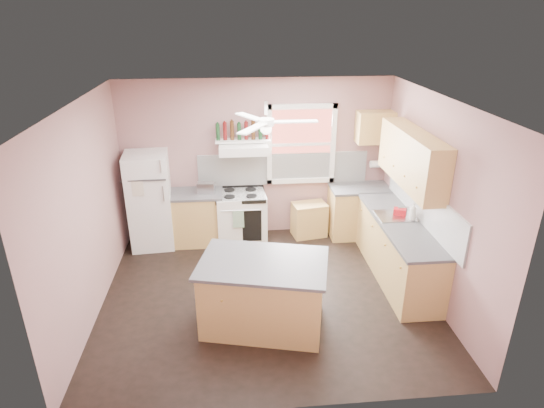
{
  "coord_description": "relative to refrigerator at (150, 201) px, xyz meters",
  "views": [
    {
      "loc": [
        -0.43,
        -5.35,
        3.7
      ],
      "look_at": [
        0.1,
        0.3,
        1.25
      ],
      "focal_mm": 30.0,
      "sensor_mm": 36.0,
      "label": 1
    }
  ],
  "objects": [
    {
      "name": "counter_corner",
      "position": [
        3.53,
        0.04,
        0.08
      ],
      "size": [
        1.02,
        0.62,
        0.04
      ],
      "primitive_type": "cube",
      "color": "#48484A",
      "rests_on": "base_cabinet_corner"
    },
    {
      "name": "faucet",
      "position": [
        3.88,
        -1.16,
        0.17
      ],
      "size": [
        0.03,
        0.03,
        0.14
      ],
      "primitive_type": "cylinder",
      "color": "silver",
      "rests_on": "sink"
    },
    {
      "name": "refrigerator",
      "position": [
        0.0,
        0.0,
        0.0
      ],
      "size": [
        0.73,
        0.71,
        1.6
      ],
      "primitive_type": "cube",
      "rotation": [
        0.0,
        0.0,
        0.08
      ],
      "color": "white",
      "rests_on": "floor"
    },
    {
      "name": "backsplash_right",
      "position": [
        4.02,
        -1.36,
        0.37
      ],
      "size": [
        0.03,
        2.6,
        0.55
      ],
      "primitive_type": "cube",
      "color": "white",
      "rests_on": "wall_right"
    },
    {
      "name": "wall_back",
      "position": [
        1.78,
        0.37,
        0.55
      ],
      "size": [
        4.5,
        0.05,
        2.7
      ],
      "primitive_type": "cube",
      "color": "#936967",
      "rests_on": "ground"
    },
    {
      "name": "counter_left",
      "position": [
        0.72,
        0.04,
        0.08
      ],
      "size": [
        0.92,
        0.62,
        0.04
      ],
      "primitive_type": "cube",
      "color": "#48484A",
      "rests_on": "base_cabinet_left"
    },
    {
      "name": "floor",
      "position": [
        1.78,
        -1.66,
        -0.8
      ],
      "size": [
        4.5,
        4.5,
        0.0
      ],
      "primitive_type": "plane",
      "color": "black",
      "rests_on": "ground"
    },
    {
      "name": "window_view",
      "position": [
        2.53,
        0.32,
        0.8
      ],
      "size": [
        1.0,
        0.02,
        1.2
      ],
      "primitive_type": "cube",
      "color": "brown",
      "rests_on": "wall_back"
    },
    {
      "name": "bottle_shelf",
      "position": [
        1.55,
        0.21,
        0.92
      ],
      "size": [
        0.9,
        0.26,
        0.03
      ],
      "primitive_type": "cube",
      "color": "white",
      "rests_on": "range_hood"
    },
    {
      "name": "base_cabinet_right",
      "position": [
        3.73,
        -1.36,
        -0.37
      ],
      "size": [
        0.6,
        2.2,
        0.86
      ],
      "primitive_type": "cube",
      "color": "tan",
      "rests_on": "floor"
    },
    {
      "name": "paper_towel",
      "position": [
        3.85,
        0.2,
        0.45
      ],
      "size": [
        0.26,
        0.12,
        0.12
      ],
      "primitive_type": "cylinder",
      "rotation": [
        0.0,
        1.57,
        0.0
      ],
      "color": "white",
      "rests_on": "wall_back"
    },
    {
      "name": "backsplash_back",
      "position": [
        2.23,
        0.33,
        0.37
      ],
      "size": [
        2.9,
        0.03,
        0.55
      ],
      "primitive_type": "cube",
      "color": "white",
      "rests_on": "wall_back"
    },
    {
      "name": "island",
      "position": [
        1.69,
        -2.29,
        -0.37
      ],
      "size": [
        1.62,
        1.23,
        0.86
      ],
      "primitive_type": "cube",
      "rotation": [
        0.0,
        0.0,
        -0.23
      ],
      "color": "tan",
      "rests_on": "floor"
    },
    {
      "name": "red_caddy",
      "position": [
        3.8,
        -1.13,
        0.15
      ],
      "size": [
        0.21,
        0.18,
        0.1
      ],
      "primitive_type": "cube",
      "rotation": [
        0.0,
        0.0,
        -0.42
      ],
      "color": "red",
      "rests_on": "counter_right"
    },
    {
      "name": "island_top",
      "position": [
        1.69,
        -2.29,
        0.08
      ],
      "size": [
        1.72,
        1.33,
        0.04
      ],
      "primitive_type": "cube",
      "rotation": [
        0.0,
        0.0,
        -0.23
      ],
      "color": "#48484A",
      "rests_on": "island"
    },
    {
      "name": "range_hood",
      "position": [
        1.55,
        0.09,
        0.82
      ],
      "size": [
        0.78,
        0.5,
        0.14
      ],
      "primitive_type": "cube",
      "color": "white",
      "rests_on": "wall_back"
    },
    {
      "name": "base_cabinet_corner",
      "position": [
        3.53,
        0.04,
        -0.37
      ],
      "size": [
        1.0,
        0.6,
        0.86
      ],
      "primitive_type": "cube",
      "color": "tan",
      "rests_on": "floor"
    },
    {
      "name": "ceiling",
      "position": [
        1.78,
        -1.66,
        1.9
      ],
      "size": [
        4.5,
        4.5,
        0.0
      ],
      "primitive_type": "plane",
      "color": "white",
      "rests_on": "ground"
    },
    {
      "name": "soap_bottle",
      "position": [
        3.91,
        -1.32,
        0.23
      ],
      "size": [
        0.14,
        0.14,
        0.26
      ],
      "primitive_type": "imported",
      "rotation": [
        0.0,
        0.0,
        0.7
      ],
      "color": "silver",
      "rests_on": "counter_right"
    },
    {
      "name": "wall_left",
      "position": [
        -0.49,
        -1.66,
        0.55
      ],
      "size": [
        0.05,
        4.0,
        2.7
      ],
      "primitive_type": "cube",
      "color": "#936967",
      "rests_on": "ground"
    },
    {
      "name": "wine_bottles",
      "position": [
        1.56,
        0.21,
        1.08
      ],
      "size": [
        0.86,
        0.06,
        0.31
      ],
      "color": "#143819",
      "rests_on": "bottle_shelf"
    },
    {
      "name": "upper_cabinet_right",
      "position": [
        3.86,
        -1.16,
        0.98
      ],
      "size": [
        0.33,
        1.8,
        0.76
      ],
      "primitive_type": "cube",
      "color": "tan",
      "rests_on": "wall_right"
    },
    {
      "name": "upper_cabinet_corner",
      "position": [
        3.73,
        0.17,
        1.1
      ],
      "size": [
        0.6,
        0.33,
        0.52
      ],
      "primitive_type": "cube",
      "color": "tan",
      "rests_on": "wall_back"
    },
    {
      "name": "counter_right",
      "position": [
        3.72,
        -1.36,
        0.08
      ],
      "size": [
        0.62,
        2.22,
        0.04
      ],
      "primitive_type": "cube",
      "color": "#48484A",
      "rests_on": "base_cabinet_right"
    },
    {
      "name": "stove",
      "position": [
        1.48,
        0.03,
        -0.37
      ],
      "size": [
        0.86,
        0.69,
        0.86
      ],
      "primitive_type": "cube",
      "rotation": [
        0.0,
        0.0,
        0.07
      ],
      "color": "white",
      "rests_on": "floor"
    },
    {
      "name": "window_frame",
      "position": [
        2.53,
        0.3,
        0.8
      ],
      "size": [
        1.16,
        0.07,
        1.36
      ],
      "primitive_type": "cube",
      "color": "white",
      "rests_on": "wall_back"
    },
    {
      "name": "toaster",
      "position": [
        0.92,
        0.02,
        0.19
      ],
      "size": [
        0.29,
        0.18,
        0.18
      ],
      "primitive_type": "cube",
      "rotation": [
        0.0,
        0.0,
        -0.08
      ],
      "color": "silver",
      "rests_on": "counter_left"
    },
    {
      "name": "sink",
      "position": [
        3.72,
        -1.16,
        0.09
      ],
      "size": [
        0.55,
        0.45,
        0.03
      ],
      "primitive_type": "cube",
      "color": "silver",
      "rests_on": "counter_right"
    },
    {
      "name": "wall_right",
      "position": [
        4.06,
        -1.66,
        0.55
      ],
      "size": [
        0.05,
        4.0,
        2.7
      ],
      "primitive_type": "cube",
      "color": "#936967",
      "rests_on": "ground"
    },
    {
      "name": "cart",
      "position": [
        2.67,
        0.09,
        -0.52
      ],
      "size": [
        0.63,
        0.47,
        0.57
      ],
      "primitive_type": "cube",
      "rotation": [
        0.0,
        0.0,
        0.17
      ],
      "color": "tan",
      "rests_on": "floor"
    },
    {
      "name": "base_cabinet_left",
      "position": [
        0.72,
        0.04,
        -0.37
      ],
      "size": [
        0.9,
        0.6,
        0.86
      ],
      "primitive_type": "cube",
      "color": "tan",
      "rests_on": "floor"
    },
    {
      "name": "ceiling_fan_hub",
      "position": [
        1.78,
        -1.66,
        1.65
      ],
      "size": [
        0.2,
        0.2,
        0.08
      ],
      "primitive_type": "cylinder",
      "color": "white",
      "rests_on": "ceiling"
    }
  ]
}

